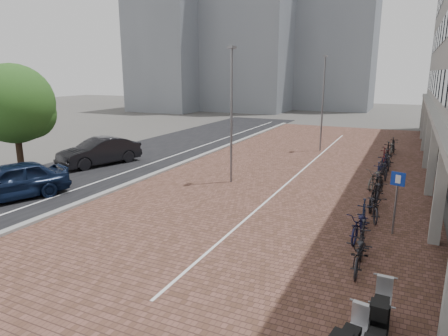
# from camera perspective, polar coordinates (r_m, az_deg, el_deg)

# --- Properties ---
(ground) EXTENTS (140.00, 140.00, 0.00)m
(ground) POSITION_cam_1_polar(r_m,az_deg,el_deg) (13.99, -10.71, -10.47)
(ground) COLOR #474442
(ground) RESTS_ON ground
(plaza_brick) EXTENTS (14.50, 42.00, 0.04)m
(plaza_brick) POSITION_cam_1_polar(r_m,az_deg,el_deg) (23.64, 10.64, -0.43)
(plaza_brick) COLOR brown
(plaza_brick) RESTS_ON ground
(street_asphalt) EXTENTS (8.00, 50.00, 0.03)m
(street_asphalt) POSITION_cam_1_polar(r_m,az_deg,el_deg) (28.36, -11.37, 1.86)
(street_asphalt) COLOR black
(street_asphalt) RESTS_ON ground
(curb) EXTENTS (0.35, 42.00, 0.14)m
(curb) POSITION_cam_1_polar(r_m,az_deg,el_deg) (26.25, -4.50, 1.29)
(curb) COLOR gray
(curb) RESTS_ON ground
(lane_line) EXTENTS (0.12, 44.00, 0.00)m
(lane_line) POSITION_cam_1_polar(r_m,az_deg,el_deg) (27.23, -7.98, 1.55)
(lane_line) COLOR white
(lane_line) RESTS_ON street_asphalt
(parking_line) EXTENTS (0.10, 30.00, 0.00)m
(parking_line) POSITION_cam_1_polar(r_m,az_deg,el_deg) (23.59, 11.11, -0.42)
(parking_line) COLOR white
(parking_line) RESTS_ON plaza_brick
(bg_towers) EXTENTS (33.00, 23.00, 32.00)m
(bg_towers) POSITION_cam_1_polar(r_m,az_deg,el_deg) (63.69, 5.13, 21.06)
(bg_towers) COLOR gray
(bg_towers) RESTS_ON ground
(car_navy) EXTENTS (3.76, 5.43, 1.72)m
(car_navy) POSITION_cam_1_polar(r_m,az_deg,el_deg) (20.33, -28.55, -1.72)
(car_navy) COLOR black
(car_navy) RESTS_ON ground
(car_dark) EXTENTS (3.29, 5.43, 1.69)m
(car_dark) POSITION_cam_1_polar(r_m,az_deg,el_deg) (25.90, -17.54, 2.28)
(car_dark) COLOR black
(car_dark) RESTS_ON ground
(scooter_back) EXTENTS (0.57, 1.69, 1.15)m
(scooter_back) POSITION_cam_1_polar(r_m,az_deg,el_deg) (9.80, 21.70, -18.62)
(scooter_back) COLOR #9A9B9F
(scooter_back) RESTS_ON ground
(parking_sign) EXTENTS (0.47, 0.18, 2.31)m
(parking_sign) POSITION_cam_1_polar(r_m,az_deg,el_deg) (15.07, 23.66, -3.40)
(parking_sign) COLOR slate
(parking_sign) RESTS_ON ground
(lamp_near) EXTENTS (0.12, 0.12, 6.86)m
(lamp_near) POSITION_cam_1_polar(r_m,az_deg,el_deg) (20.23, 1.07, 7.30)
(lamp_near) COLOR slate
(lamp_near) RESTS_ON ground
(lamp_far) EXTENTS (0.12, 0.12, 6.80)m
(lamp_far) POSITION_cam_1_polar(r_m,az_deg,el_deg) (29.65, 14.06, 8.85)
(lamp_far) COLOR gray
(lamp_far) RESTS_ON ground
(street_tree) EXTENTS (4.23, 4.23, 6.16)m
(street_tree) POSITION_cam_1_polar(r_m,az_deg,el_deg) (24.05, -27.72, 7.93)
(street_tree) COLOR #382619
(street_tree) RESTS_ON ground
(bike_row) EXTENTS (1.42, 21.44, 1.05)m
(bike_row) POSITION_cam_1_polar(r_m,az_deg,el_deg) (21.55, 21.70, -1.14)
(bike_row) COLOR black
(bike_row) RESTS_ON ground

